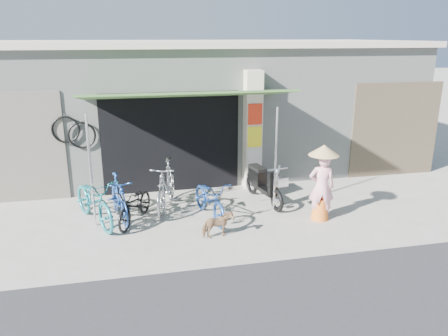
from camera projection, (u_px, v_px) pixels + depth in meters
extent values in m
plane|color=#A19D92|center=(244.00, 227.00, 9.03)|extent=(80.00, 80.00, 0.00)
cube|color=#A6ABA3|center=(202.00, 106.00, 13.29)|extent=(12.00, 5.00, 3.50)
cube|color=beige|center=(201.00, 43.00, 12.75)|extent=(12.30, 5.30, 0.16)
cube|color=black|center=(171.00, 143.00, 10.83)|extent=(3.40, 0.06, 2.50)
cube|color=black|center=(172.00, 170.00, 11.05)|extent=(3.06, 0.04, 1.10)
torus|color=black|center=(82.00, 135.00, 10.28)|extent=(0.65, 0.05, 0.65)
cylinder|color=silver|center=(81.00, 122.00, 10.21)|extent=(0.02, 0.02, 0.12)
torus|color=black|center=(66.00, 130.00, 10.17)|extent=(0.65, 0.05, 0.65)
cylinder|color=silver|center=(64.00, 116.00, 10.09)|extent=(0.02, 0.02, 0.12)
cube|color=beige|center=(252.00, 130.00, 11.05)|extent=(0.42, 0.42, 3.00)
cube|color=red|center=(255.00, 114.00, 10.72)|extent=(0.36, 0.02, 0.52)
cube|color=yellow|center=(255.00, 137.00, 10.88)|extent=(0.36, 0.02, 0.52)
cube|color=beige|center=(254.00, 158.00, 11.05)|extent=(0.36, 0.02, 0.50)
cube|color=#39622C|center=(187.00, 95.00, 9.65)|extent=(4.60, 1.88, 0.35)
cylinder|color=silver|center=(91.00, 172.00, 8.78)|extent=(0.05, 0.05, 2.36)
cylinder|color=silver|center=(275.00, 160.00, 9.57)|extent=(0.05, 0.05, 2.36)
cube|color=brown|center=(395.00, 130.00, 12.08)|extent=(2.60, 0.06, 2.60)
cube|color=#6B665B|center=(6.00, 149.00, 10.06)|extent=(2.60, 0.06, 2.60)
imported|color=#1C777E|center=(94.00, 200.00, 9.10)|extent=(1.41, 2.04, 1.02)
imported|color=#1F4692|center=(119.00, 198.00, 9.31)|extent=(0.78, 1.67, 0.97)
imported|color=black|center=(135.00, 205.00, 9.15)|extent=(1.13, 1.60, 0.80)
imported|color=#A7A8AC|center=(166.00, 186.00, 9.84)|extent=(1.04, 1.94, 1.12)
imported|color=navy|center=(210.00, 199.00, 9.36)|extent=(0.89, 1.77, 0.89)
imported|color=#A28156|center=(218.00, 225.00, 8.50)|extent=(0.66, 0.41, 0.52)
torus|color=black|center=(277.00, 201.00, 9.77)|extent=(0.18, 0.52, 0.52)
torus|color=black|center=(252.00, 184.00, 10.88)|extent=(0.18, 0.52, 0.52)
cube|color=black|center=(264.00, 189.00, 10.31)|extent=(0.38, 0.95, 0.10)
cube|color=black|center=(257.00, 176.00, 10.54)|extent=(0.35, 0.57, 0.33)
cube|color=black|center=(258.00, 168.00, 10.48)|extent=(0.33, 0.57, 0.09)
cube|color=black|center=(273.00, 184.00, 9.84)|extent=(0.23, 0.14, 0.55)
cylinder|color=silver|center=(277.00, 169.00, 9.58)|extent=(0.50, 0.12, 0.03)
cube|color=silver|center=(281.00, 181.00, 9.49)|extent=(0.28, 0.24, 0.19)
imported|color=#F3A4B2|center=(322.00, 187.00, 9.23)|extent=(0.61, 0.49, 1.47)
cone|color=orange|center=(320.00, 209.00, 9.38)|extent=(0.38, 0.38, 0.46)
cone|color=tan|center=(324.00, 150.00, 9.00)|extent=(0.64, 0.64, 0.22)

